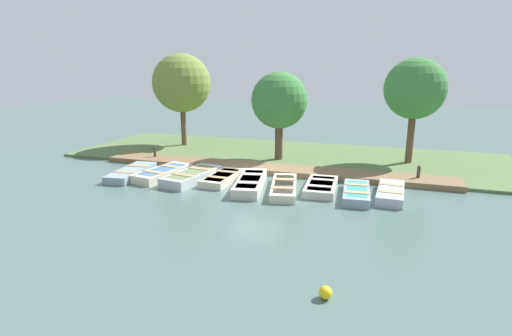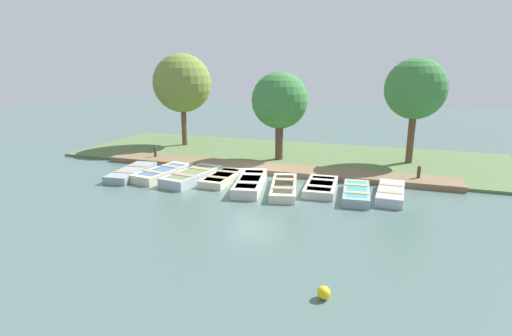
{
  "view_description": "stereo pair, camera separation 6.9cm",
  "coord_description": "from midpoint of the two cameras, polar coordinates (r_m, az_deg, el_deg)",
  "views": [
    {
      "loc": [
        16.6,
        5.45,
        4.97
      ],
      "look_at": [
        0.51,
        0.06,
        0.65
      ],
      "focal_mm": 28.0,
      "sensor_mm": 36.0,
      "label": 1
    },
    {
      "loc": [
        16.57,
        5.51,
        4.97
      ],
      "look_at": [
        0.51,
        0.06,
        0.65
      ],
      "focal_mm": 28.0,
      "sensor_mm": 36.0,
      "label": 2
    }
  ],
  "objects": [
    {
      "name": "rowboat_4",
      "position": [
        16.84,
        -0.94,
        -2.12
      ],
      "size": [
        3.57,
        1.67,
        0.43
      ],
      "rotation": [
        0.0,
        0.0,
        0.19
      ],
      "color": "beige",
      "rests_on": "ground_plane"
    },
    {
      "name": "park_tree_left",
      "position": [
        21.08,
        3.26,
        9.54
      ],
      "size": [
        2.94,
        2.94,
        4.74
      ],
      "color": "#4C3828",
      "rests_on": "ground_plane"
    },
    {
      "name": "rowboat_7",
      "position": [
        16.12,
        14.03,
        -3.43
      ],
      "size": [
        2.84,
        1.21,
        0.37
      ],
      "rotation": [
        0.0,
        0.0,
        0.08
      ],
      "color": "#8C9EA8",
      "rests_on": "ground_plane"
    },
    {
      "name": "rowboat_0",
      "position": [
        19.5,
        -17.46,
        -0.61
      ],
      "size": [
        3.23,
        1.42,
        0.37
      ],
      "rotation": [
        0.0,
        0.0,
        0.12
      ],
      "color": "#8C9EA8",
      "rests_on": "ground_plane"
    },
    {
      "name": "ground_plane",
      "position": [
        18.16,
        0.22,
        -1.6
      ],
      "size": [
        80.0,
        80.0,
        0.0
      ],
      "primitive_type": "plane",
      "color": "#4C6660"
    },
    {
      "name": "park_tree_center",
      "position": [
        21.72,
        21.68,
        10.41
      ],
      "size": [
        3.03,
        3.03,
        5.42
      ],
      "color": "brown",
      "rests_on": "ground_plane"
    },
    {
      "name": "shore_bank",
      "position": [
        22.8,
        4.17,
        1.83
      ],
      "size": [
        8.0,
        24.0,
        0.13
      ],
      "color": "#567042",
      "rests_on": "ground_plane"
    },
    {
      "name": "mooring_post_near",
      "position": [
        22.2,
        -14.32,
        1.97
      ],
      "size": [
        0.15,
        0.15,
        0.8
      ],
      "color": "#47382D",
      "rests_on": "ground_plane"
    },
    {
      "name": "rowboat_8",
      "position": [
        16.46,
        18.57,
        -3.35
      ],
      "size": [
        2.79,
        1.07,
        0.39
      ],
      "rotation": [
        0.0,
        0.0,
        -0.04
      ],
      "color": "#B2BCC1",
      "rests_on": "ground_plane"
    },
    {
      "name": "rowboat_1",
      "position": [
        18.96,
        -13.29,
        -0.69
      ],
      "size": [
        3.21,
        1.71,
        0.4
      ],
      "rotation": [
        0.0,
        0.0,
        -0.18
      ],
      "color": "beige",
      "rests_on": "ground_plane"
    },
    {
      "name": "rowboat_5",
      "position": [
        16.4,
        3.89,
        -2.75
      ],
      "size": [
        3.38,
        1.66,
        0.35
      ],
      "rotation": [
        0.0,
        0.0,
        0.21
      ],
      "color": "beige",
      "rests_on": "ground_plane"
    },
    {
      "name": "rowboat_6",
      "position": [
        16.67,
        9.17,
        -2.63
      ],
      "size": [
        2.68,
        1.35,
        0.35
      ],
      "rotation": [
        0.0,
        0.0,
        0.06
      ],
      "color": "beige",
      "rests_on": "ground_plane"
    },
    {
      "name": "dock_walkway",
      "position": [
        19.49,
        1.59,
        -0.11
      ],
      "size": [
        1.59,
        17.32,
        0.25
      ],
      "color": "brown",
      "rests_on": "ground_plane"
    },
    {
      "name": "mooring_post_far",
      "position": [
        18.81,
        22.08,
        -0.84
      ],
      "size": [
        0.15,
        0.15,
        0.8
      ],
      "color": "#47382D",
      "rests_on": "ground_plane"
    },
    {
      "name": "park_tree_far_left",
      "position": [
        25.48,
        -10.65,
        11.8
      ],
      "size": [
        3.58,
        3.58,
        5.78
      ],
      "color": "brown",
      "rests_on": "ground_plane"
    },
    {
      "name": "rowboat_2",
      "position": [
        18.1,
        -9.22,
        -1.13
      ],
      "size": [
        3.36,
        1.7,
        0.43
      ],
      "rotation": [
        0.0,
        0.0,
        -0.15
      ],
      "color": "#B2BCC1",
      "rests_on": "ground_plane"
    },
    {
      "name": "buoy",
      "position": [
        9.31,
        9.67,
        -17.13
      ],
      "size": [
        0.3,
        0.3,
        0.3
      ],
      "color": "yellow",
      "rests_on": "ground_plane"
    },
    {
      "name": "rowboat_3",
      "position": [
        17.84,
        -4.96,
        -1.39
      ],
      "size": [
        2.71,
        1.13,
        0.34
      ],
      "rotation": [
        0.0,
        0.0,
        -0.02
      ],
      "color": "beige",
      "rests_on": "ground_plane"
    }
  ]
}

